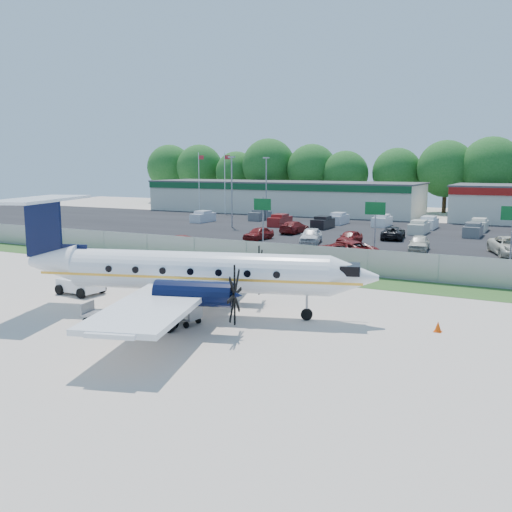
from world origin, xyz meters
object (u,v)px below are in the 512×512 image
at_px(aircraft, 191,271).
at_px(baggage_cart_far, 103,314).
at_px(pushback_tug, 82,283).
at_px(baggage_cart_near, 182,316).

bearing_deg(aircraft, baggage_cart_far, -132.81).
xyz_separation_m(aircraft, baggage_cart_far, (-3.20, -3.45, -1.94)).
relative_size(aircraft, baggage_cart_far, 9.79).
bearing_deg(baggage_cart_far, pushback_tug, 142.33).
bearing_deg(aircraft, baggage_cart_near, -70.90).
distance_m(aircraft, baggage_cart_far, 5.09).
height_order(aircraft, baggage_cart_far, aircraft).
relative_size(aircraft, pushback_tug, 7.29).
height_order(pushback_tug, baggage_cart_far, pushback_tug).
height_order(baggage_cart_near, baggage_cart_far, baggage_cart_far).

